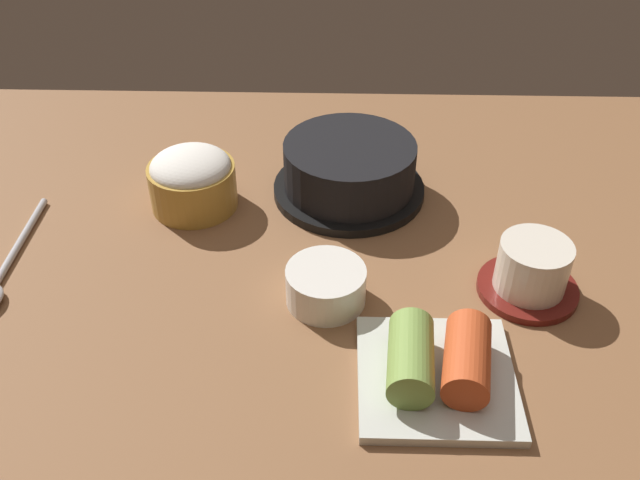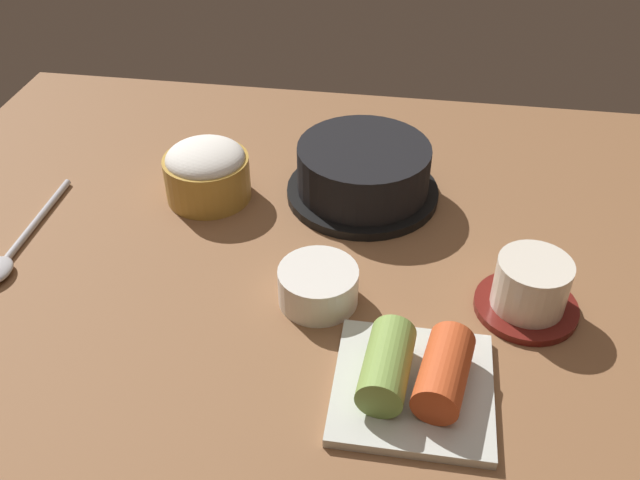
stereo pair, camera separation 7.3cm
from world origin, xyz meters
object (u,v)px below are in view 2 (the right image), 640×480
Objects in this scene: rice_bowl at (207,171)px; tea_cup_with_saucer at (530,288)px; stone_pot at (363,172)px; banchan_cup_center at (318,285)px; kimchi_plate at (414,376)px; spoon at (9,254)px.

tea_cup_with_saucer is at bearing -21.48° from rice_bowl.
banchan_cup_center is (-2.42, -19.12, -1.36)cm from stone_pot.
rice_bowl reaches higher than kimchi_plate.
banchan_cup_center is at bearing 134.18° from kimchi_plate.
spoon is (-43.96, 11.63, -1.37)cm from kimchi_plate.
tea_cup_with_saucer is at bearing -43.77° from stone_pot.
rice_bowl is 39.15cm from tea_cup_with_saucer.
rice_bowl is at bearing 158.52° from tea_cup_with_saucer.
stone_pot is 25.07cm from tea_cup_with_saucer.
stone_pot reaches higher than spoon.
stone_pot is at bearing 9.31° from rice_bowl.
rice_bowl is at bearing 134.63° from banchan_cup_center.
rice_bowl is 0.74× the size of kimchi_plate.
spoon is (-36.41, -17.75, -2.82)cm from stone_pot.
banchan_cup_center is at bearing -97.20° from stone_pot.
tea_cup_with_saucer reaches higher than kimchi_plate.
rice_bowl is 22.70cm from banchan_cup_center.
stone_pot is 19.32cm from banchan_cup_center.
kimchi_plate is at bearing -45.55° from rice_bowl.
stone_pot is 1.32× the size of kimchi_plate.
tea_cup_with_saucer is at bearing 4.97° from banchan_cup_center.
stone_pot is 0.92× the size of spoon.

